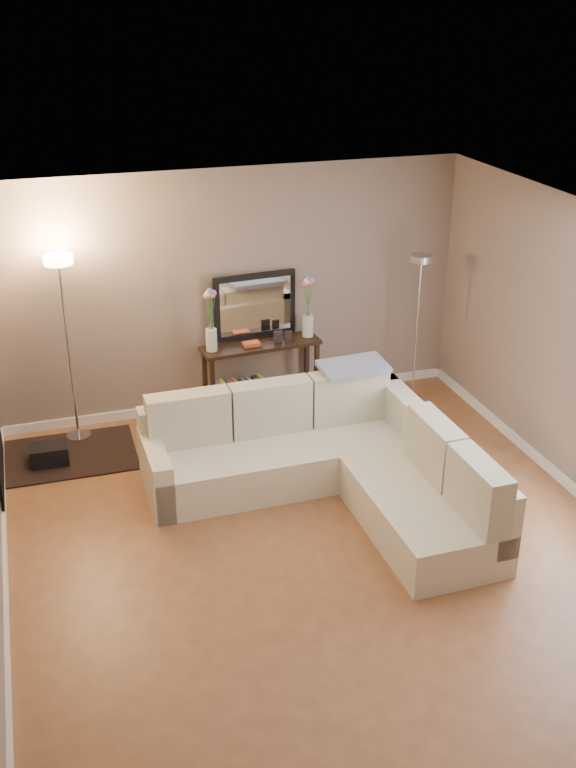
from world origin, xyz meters
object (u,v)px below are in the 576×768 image
object	(u,v)px
console_table	(254,374)
sectional_sofa	(331,461)
floor_lamp_lit	(64,312)
floor_lamp_unlit	(419,300)

from	to	relation	value
console_table	sectional_sofa	bearing A→B (deg)	-83.23
sectional_sofa	console_table	world-z (taller)	sectional_sofa
floor_lamp_lit	console_table	bearing A→B (deg)	0.84
sectional_sofa	floor_lamp_unlit	distance (m)	2.36
console_table	floor_lamp_unlit	bearing A→B (deg)	-7.90
floor_lamp_lit	floor_lamp_unlit	world-z (taller)	floor_lamp_lit
console_table	floor_lamp_lit	world-z (taller)	floor_lamp_lit
floor_lamp_unlit	floor_lamp_lit	bearing A→B (deg)	176.60
floor_lamp_lit	floor_lamp_unlit	xyz separation A→B (m)	(3.66, -0.22, -0.18)
sectional_sofa	floor_lamp_lit	distance (m)	2.94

